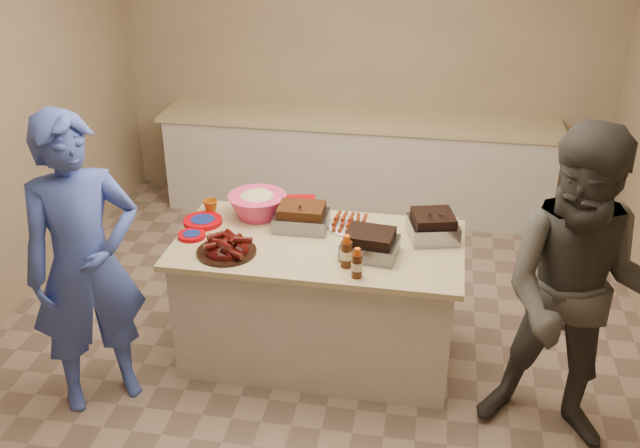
% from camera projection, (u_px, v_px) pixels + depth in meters
% --- Properties ---
extents(room, '(4.50, 5.00, 2.70)m').
position_uv_depth(room, '(315.00, 345.00, 4.86)').
color(room, tan).
rests_on(room, ground).
extents(back_counter, '(3.60, 0.64, 0.90)m').
position_uv_depth(back_counter, '(357.00, 164.00, 6.60)').
color(back_counter, beige).
rests_on(back_counter, ground).
extents(island, '(1.79, 0.96, 0.84)m').
position_uv_depth(island, '(319.00, 353.00, 4.79)').
color(island, beige).
rests_on(island, ground).
extents(rib_platter, '(0.46, 0.46, 0.14)m').
position_uv_depth(rib_platter, '(227.00, 253.00, 4.28)').
color(rib_platter, '#450906').
rests_on(rib_platter, island).
extents(pulled_pork_tray, '(0.34, 0.26, 0.10)m').
position_uv_depth(pulled_pork_tray, '(302.00, 228.00, 4.58)').
color(pulled_pork_tray, '#47230F').
rests_on(pulled_pork_tray, island).
extents(brisket_tray, '(0.35, 0.30, 0.10)m').
position_uv_depth(brisket_tray, '(370.00, 255.00, 4.26)').
color(brisket_tray, black).
rests_on(brisket_tray, island).
extents(roasting_pan, '(0.35, 0.35, 0.12)m').
position_uv_depth(roasting_pan, '(432.00, 238.00, 4.45)').
color(roasting_pan, gray).
rests_on(roasting_pan, island).
extents(coleslaw_bowl, '(0.39, 0.39, 0.26)m').
position_uv_depth(coleslaw_bowl, '(258.00, 216.00, 4.73)').
color(coleslaw_bowl, '#E5356F').
rests_on(coleslaw_bowl, island).
extents(sausage_plate, '(0.29, 0.29, 0.05)m').
position_uv_depth(sausage_plate, '(349.00, 228.00, 4.57)').
color(sausage_plate, silver).
rests_on(sausage_plate, island).
extents(mac_cheese_dish, '(0.31, 0.23, 0.08)m').
position_uv_depth(mac_cheese_dish, '(433.00, 232.00, 4.53)').
color(mac_cheese_dish, orange).
rests_on(mac_cheese_dish, island).
extents(bbq_bottle_a, '(0.06, 0.06, 0.18)m').
position_uv_depth(bbq_bottle_a, '(357.00, 277.00, 4.03)').
color(bbq_bottle_a, '#3C1C0B').
rests_on(bbq_bottle_a, island).
extents(bbq_bottle_b, '(0.07, 0.07, 0.20)m').
position_uv_depth(bbq_bottle_b, '(346.00, 266.00, 4.14)').
color(bbq_bottle_b, '#3C1C0B').
rests_on(bbq_bottle_b, island).
extents(mustard_bottle, '(0.05, 0.05, 0.13)m').
position_uv_depth(mustard_bottle, '(292.00, 232.00, 4.53)').
color(mustard_bottle, '#E2B20D').
rests_on(mustard_bottle, island).
extents(sauce_bowl, '(0.15, 0.05, 0.15)m').
position_uv_depth(sauce_bowl, '(307.00, 220.00, 4.68)').
color(sauce_bowl, silver).
rests_on(sauce_bowl, island).
extents(plate_stack_large, '(0.25, 0.25, 0.03)m').
position_uv_depth(plate_stack_large, '(203.00, 223.00, 4.64)').
color(plate_stack_large, '#A60007').
rests_on(plate_stack_large, island).
extents(plate_stack_small, '(0.18, 0.18, 0.02)m').
position_uv_depth(plate_stack_small, '(192.00, 237.00, 4.46)').
color(plate_stack_small, '#A60007').
rests_on(plate_stack_small, island).
extents(plastic_cup, '(0.10, 0.09, 0.10)m').
position_uv_depth(plastic_cup, '(211.00, 213.00, 4.78)').
color(plastic_cup, '#A6560C').
rests_on(plastic_cup, island).
extents(basket_stack, '(0.24, 0.20, 0.10)m').
position_uv_depth(basket_stack, '(300.00, 214.00, 4.76)').
color(basket_stack, '#A60007').
rests_on(basket_stack, island).
extents(guest_blue, '(1.65, 1.83, 0.43)m').
position_uv_depth(guest_blue, '(107.00, 392.00, 4.42)').
color(guest_blue, '#3B53B8').
rests_on(guest_blue, ground).
extents(guest_gray, '(1.26, 2.00, 0.70)m').
position_uv_depth(guest_gray, '(554.00, 432.00, 4.11)').
color(guest_gray, '#464440').
rests_on(guest_gray, ground).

